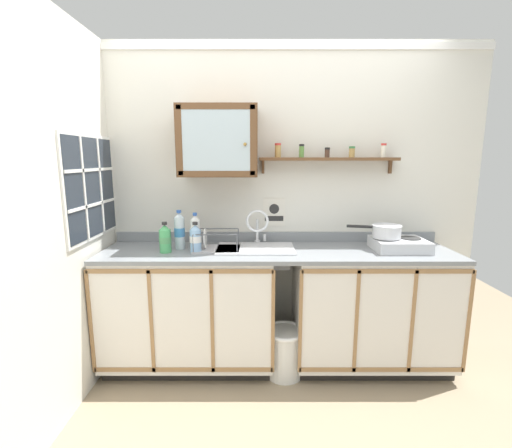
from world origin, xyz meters
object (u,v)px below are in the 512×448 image
object	(u,v)px
saucepan	(387,231)
bottle_opaque_white_0	(196,232)
bottle_soda_green_1	(166,239)
sink	(256,251)
bottle_water_clear_2	(180,231)
warning_sign	(275,212)
dish_rack	(216,247)
trash_bin	(285,351)
hot_plate_stove	(400,245)
wall_cabinet	(219,142)
bottle_water_blue_3	(196,239)

from	to	relation	value
saucepan	bottle_opaque_white_0	bearing A→B (deg)	179.55
bottle_soda_green_1	sink	bearing A→B (deg)	8.64
saucepan	bottle_water_clear_2	distance (m)	1.54
bottle_soda_green_1	warning_sign	bearing A→B (deg)	23.10
dish_rack	bottle_soda_green_1	bearing A→B (deg)	-168.80
bottle_soda_green_1	trash_bin	xyz separation A→B (m)	(0.87, -0.08, -0.83)
sink	hot_plate_stove	size ratio (longest dim) A/B	1.53
bottle_soda_green_1	trash_bin	world-z (taller)	bottle_soda_green_1
saucepan	trash_bin	xyz separation A→B (m)	(-0.75, -0.17, -0.87)
sink	hot_plate_stove	bearing A→B (deg)	-2.11
dish_rack	wall_cabinet	xyz separation A→B (m)	(0.03, 0.12, 0.77)
bottle_water_blue_3	warning_sign	world-z (taller)	warning_sign
sink	wall_cabinet	bearing A→B (deg)	161.50
hot_plate_stove	dish_rack	bearing A→B (deg)	179.60
sink	wall_cabinet	world-z (taller)	wall_cabinet
sink	hot_plate_stove	distance (m)	1.06
bottle_opaque_white_0	saucepan	bearing A→B (deg)	-0.45
bottle_water_blue_3	dish_rack	world-z (taller)	bottle_water_blue_3
hot_plate_stove	bottle_water_blue_3	size ratio (longest dim) A/B	1.69
saucepan	bottle_soda_green_1	world-z (taller)	bottle_soda_green_1
bottle_opaque_white_0	bottle_water_blue_3	bearing A→B (deg)	-80.65
warning_sign	trash_bin	world-z (taller)	warning_sign
dish_rack	bottle_opaque_white_0	bearing A→B (deg)	170.03
sink	bottle_water_blue_3	xyz separation A→B (m)	(-0.43, -0.10, 0.12)
warning_sign	sink	bearing A→B (deg)	-121.35
bottle_opaque_white_0	wall_cabinet	distance (m)	0.69
sink	bottle_water_clear_2	world-z (taller)	bottle_water_clear_2
dish_rack	trash_bin	distance (m)	0.93
trash_bin	bottle_water_clear_2	bearing A→B (deg)	166.55
hot_plate_stove	bottle_soda_green_1	xyz separation A→B (m)	(-1.71, -0.06, 0.06)
hot_plate_stove	warning_sign	world-z (taller)	warning_sign
bottle_soda_green_1	dish_rack	world-z (taller)	bottle_soda_green_1
bottle_water_blue_3	dish_rack	xyz separation A→B (m)	(0.13, 0.07, -0.08)
warning_sign	bottle_soda_green_1	bearing A→B (deg)	-156.90
bottle_opaque_white_0	wall_cabinet	xyz separation A→B (m)	(0.17, 0.10, 0.66)
bottle_water_blue_3	trash_bin	distance (m)	1.06
wall_cabinet	warning_sign	size ratio (longest dim) A/B	2.57
hot_plate_stove	saucepan	world-z (taller)	saucepan
bottle_soda_green_1	bottle_water_blue_3	world-z (taller)	same
wall_cabinet	warning_sign	bearing A→B (deg)	19.48
sink	bottle_opaque_white_0	xyz separation A→B (m)	(-0.45, -0.00, 0.14)
sink	dish_rack	bearing A→B (deg)	-174.38
saucepan	bottle_water_clear_2	xyz separation A→B (m)	(-1.54, 0.02, -0.01)
wall_cabinet	trash_bin	xyz separation A→B (m)	(0.49, -0.27, -1.52)
bottle_opaque_white_0	trash_bin	size ratio (longest dim) A/B	0.76
sink	hot_plate_stove	world-z (taller)	sink
hot_plate_stove	trash_bin	world-z (taller)	hot_plate_stove
bottle_water_blue_3	wall_cabinet	world-z (taller)	wall_cabinet
bottle_water_blue_3	trash_bin	bearing A→B (deg)	-6.81
hot_plate_stove	trash_bin	bearing A→B (deg)	-170.48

